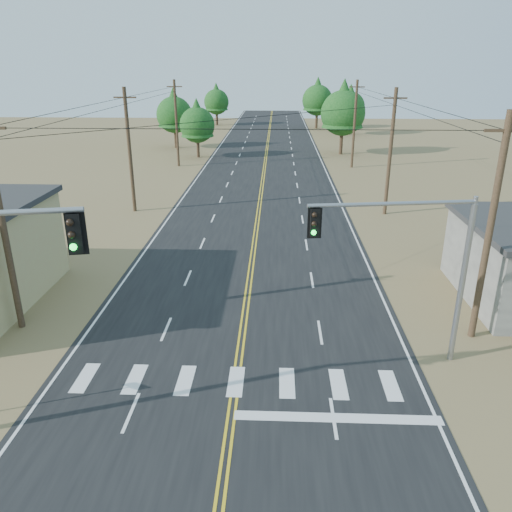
{
  "coord_description": "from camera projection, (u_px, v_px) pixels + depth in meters",
  "views": [
    {
      "loc": [
        1.47,
        -8.4,
        11.64
      ],
      "look_at": [
        0.59,
        12.68,
        3.5
      ],
      "focal_mm": 35.0,
      "sensor_mm": 36.0,
      "label": 1
    }
  ],
  "objects": [
    {
      "name": "road",
      "position": [
        258.0,
        219.0,
        40.04
      ],
      "size": [
        15.0,
        200.0,
        0.02
      ],
      "primitive_type": "cube",
      "color": "black",
      "rests_on": "ground"
    },
    {
      "name": "utility_pole_left_near",
      "position": [
        3.0,
        223.0,
        21.83
      ],
      "size": [
        1.8,
        0.3,
        10.0
      ],
      "color": "#4C3826",
      "rests_on": "ground"
    },
    {
      "name": "utility_pole_left_mid",
      "position": [
        130.0,
        150.0,
        40.47
      ],
      "size": [
        1.8,
        0.3,
        10.0
      ],
      "color": "#4C3826",
      "rests_on": "ground"
    },
    {
      "name": "utility_pole_left_far",
      "position": [
        176.0,
        123.0,
        59.11
      ],
      "size": [
        1.8,
        0.3,
        10.0
      ],
      "color": "#4C3826",
      "rests_on": "ground"
    },
    {
      "name": "utility_pole_right_near",
      "position": [
        490.0,
        230.0,
        21.01
      ],
      "size": [
        1.8,
        0.3,
        10.0
      ],
      "color": "#4C3826",
      "rests_on": "ground"
    },
    {
      "name": "utility_pole_right_mid",
      "position": [
        390.0,
        152.0,
        39.65
      ],
      "size": [
        1.8,
        0.3,
        10.0
      ],
      "color": "#4C3826",
      "rests_on": "ground"
    },
    {
      "name": "utility_pole_right_far",
      "position": [
        354.0,
        124.0,
        58.3
      ],
      "size": [
        1.8,
        0.3,
        10.0
      ],
      "color": "#4C3826",
      "rests_on": "ground"
    },
    {
      "name": "signal_mast_right",
      "position": [
        420.0,
        254.0,
        19.13
      ],
      "size": [
        6.43,
        1.25,
        7.04
      ],
      "rotation": [
        0.0,
        0.0,
        0.14
      ],
      "color": "gray",
      "rests_on": "ground"
    },
    {
      "name": "tree_left_near",
      "position": [
        197.0,
        121.0,
        64.93
      ],
      "size": [
        4.58,
        4.58,
        7.63
      ],
      "color": "#3F2D1E",
      "rests_on": "ground"
    },
    {
      "name": "tree_left_mid",
      "position": [
        174.0,
        111.0,
        72.27
      ],
      "size": [
        5.17,
        5.17,
        8.61
      ],
      "color": "#3F2D1E",
      "rests_on": "ground"
    },
    {
      "name": "tree_left_far",
      "position": [
        216.0,
        99.0,
        99.91
      ],
      "size": [
        4.95,
        4.95,
        8.26
      ],
      "color": "#3F2D1E",
      "rests_on": "ground"
    },
    {
      "name": "tree_right_near",
      "position": [
        343.0,
        108.0,
        66.84
      ],
      "size": [
        5.97,
        5.97,
        9.95
      ],
      "color": "#3F2D1E",
      "rests_on": "ground"
    },
    {
      "name": "tree_right_mid",
      "position": [
        350.0,
        104.0,
        86.16
      ],
      "size": [
        5.13,
        5.13,
        8.55
      ],
      "color": "#3F2D1E",
      "rests_on": "ground"
    },
    {
      "name": "tree_right_far",
      "position": [
        317.0,
        97.0,
        94.35
      ],
      "size": [
        5.7,
        5.7,
        9.5
      ],
      "color": "#3F2D1E",
      "rests_on": "ground"
    }
  ]
}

